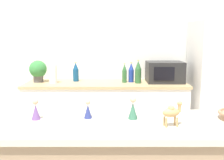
% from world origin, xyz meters
% --- Properties ---
extents(wall_back, '(8.00, 0.06, 2.55)m').
position_xyz_m(wall_back, '(0.00, 2.73, 1.27)').
color(wall_back, white).
rests_on(wall_back, ground_plane).
extents(back_counter, '(2.16, 0.63, 0.91)m').
position_xyz_m(back_counter, '(-0.41, 2.40, 0.45)').
color(back_counter, silver).
rests_on(back_counter, ground_plane).
extents(refrigerator, '(0.82, 0.69, 1.72)m').
position_xyz_m(refrigerator, '(1.15, 2.35, 0.86)').
color(refrigerator, silver).
rests_on(refrigerator, ground_plane).
extents(potted_plant, '(0.23, 0.23, 0.30)m').
position_xyz_m(potted_plant, '(-1.33, 2.43, 1.07)').
color(potted_plant, '#595451').
rests_on(potted_plant, back_counter).
extents(paper_towel_roll, '(0.10, 0.10, 0.25)m').
position_xyz_m(paper_towel_roll, '(-1.11, 2.34, 1.03)').
color(paper_towel_roll, white).
rests_on(paper_towel_roll, back_counter).
extents(microwave, '(0.48, 0.37, 0.28)m').
position_xyz_m(microwave, '(0.38, 2.42, 1.05)').
color(microwave, black).
rests_on(microwave, back_counter).
extents(back_bottle_0, '(0.08, 0.08, 0.27)m').
position_xyz_m(back_bottle_0, '(-0.83, 2.50, 1.03)').
color(back_bottle_0, navy).
rests_on(back_bottle_0, back_counter).
extents(back_bottle_1, '(0.06, 0.06, 0.26)m').
position_xyz_m(back_bottle_1, '(-0.16, 2.40, 1.03)').
color(back_bottle_1, '#2D6033').
rests_on(back_bottle_1, back_counter).
extents(back_bottle_2, '(0.08, 0.08, 0.31)m').
position_xyz_m(back_bottle_2, '(0.02, 2.35, 1.05)').
color(back_bottle_2, '#2D6033').
rests_on(back_bottle_2, back_counter).
extents(back_bottle_3, '(0.07, 0.07, 0.27)m').
position_xyz_m(back_bottle_3, '(-0.07, 2.43, 1.03)').
color(back_bottle_3, navy).
rests_on(back_bottle_3, back_counter).
extents(camel_figurine, '(0.11, 0.07, 0.14)m').
position_xyz_m(camel_figurine, '(-0.00, 0.38, 1.10)').
color(camel_figurine, tan).
rests_on(camel_figurine, bar_counter).
extents(wise_man_figurine_blue, '(0.06, 0.06, 0.13)m').
position_xyz_m(wise_man_figurine_blue, '(-0.20, 0.51, 1.08)').
color(wise_man_figurine_blue, '#33664C').
rests_on(wise_man_figurine_blue, bar_counter).
extents(wise_man_figurine_crimson, '(0.05, 0.05, 0.11)m').
position_xyz_m(wise_man_figurine_crimson, '(-0.47, 0.52, 1.07)').
color(wise_man_figurine_crimson, navy).
rests_on(wise_man_figurine_crimson, bar_counter).
extents(wise_man_figurine_purple, '(0.05, 0.05, 0.12)m').
position_xyz_m(wise_man_figurine_purple, '(-0.77, 0.49, 1.07)').
color(wise_man_figurine_purple, '#6B4784').
rests_on(wise_man_figurine_purple, bar_counter).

